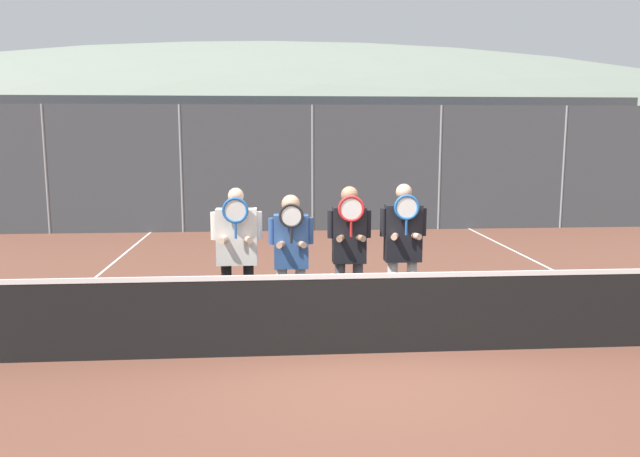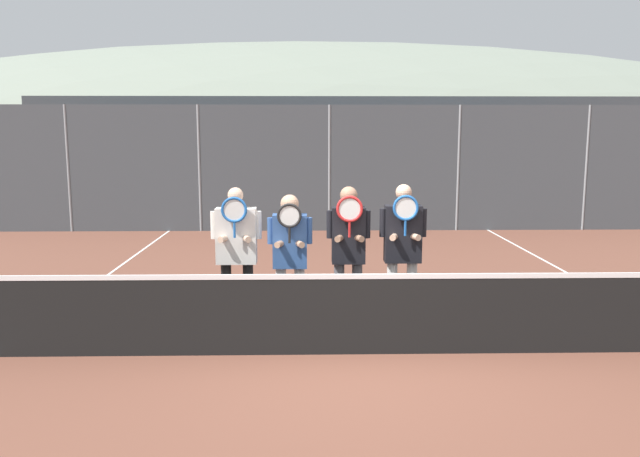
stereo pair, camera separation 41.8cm
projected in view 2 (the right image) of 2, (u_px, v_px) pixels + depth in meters
ground_plane at (358, 354)px, 7.09m from camera, size 120.00×120.00×0.00m
hill_distant at (312, 157)px, 62.76m from camera, size 108.14×60.08×21.03m
clubhouse_building at (343, 150)px, 23.05m from camera, size 20.88×5.50×3.64m
fence_back at (329, 169)px, 15.74m from camera, size 19.71×0.06×3.17m
tennis_net at (358, 313)px, 7.01m from camera, size 11.00×0.09×1.03m
court_line_left_sideline at (87, 290)px, 9.96m from camera, size 0.05×16.00×0.01m
court_line_right_sideline at (594, 287)px, 10.14m from camera, size 0.05×16.00×0.01m
player_leftmost at (236, 247)px, 7.75m from camera, size 0.63×0.34×1.83m
player_center_left at (290, 251)px, 7.70m from camera, size 0.55×0.34×1.74m
player_center_right at (348, 247)px, 7.74m from camera, size 0.54×0.34×1.84m
player_rightmost at (403, 246)px, 7.74m from camera, size 0.58×0.34×1.87m
car_far_left at (130, 188)px, 18.43m from camera, size 4.38×1.98×1.66m
car_left_of_center at (306, 188)px, 18.23m from camera, size 4.29×1.94×1.69m
car_center at (484, 185)px, 18.41m from camera, size 4.45×2.03×1.88m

